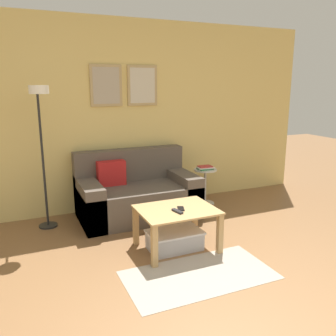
% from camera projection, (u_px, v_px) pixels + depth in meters
% --- Properties ---
extents(wall_back, '(5.60, 0.09, 2.55)m').
position_uv_depth(wall_back, '(128.00, 116.00, 4.87)').
color(wall_back, '#DDC472').
rests_on(wall_back, ground_plane).
extents(area_rug, '(1.37, 0.72, 0.01)m').
position_uv_depth(area_rug, '(199.00, 275.00, 3.25)').
color(area_rug, '#A39989').
rests_on(area_rug, ground_plane).
extents(couch, '(1.51, 0.86, 0.85)m').
position_uv_depth(couch, '(136.00, 194.00, 4.68)').
color(couch, brown).
rests_on(couch, ground_plane).
extents(coffee_table, '(0.80, 0.63, 0.44)m').
position_uv_depth(coffee_table, '(177.00, 217.00, 3.71)').
color(coffee_table, tan).
rests_on(coffee_table, ground_plane).
extents(storage_bin, '(0.57, 0.35, 0.20)m').
position_uv_depth(storage_bin, '(175.00, 240.00, 3.75)').
color(storage_bin, '#B2B2B7').
rests_on(storage_bin, ground_plane).
extents(floor_lamp, '(0.22, 0.47, 1.69)m').
position_uv_depth(floor_lamp, '(41.00, 128.00, 3.95)').
color(floor_lamp, black).
rests_on(floor_lamp, ground_plane).
extents(side_table, '(0.33, 0.33, 0.52)m').
position_uv_depth(side_table, '(205.00, 183.00, 5.13)').
color(side_table, silver).
rests_on(side_table, ground_plane).
extents(book_stack, '(0.25, 0.16, 0.05)m').
position_uv_depth(book_stack, '(205.00, 168.00, 5.06)').
color(book_stack, '#387F4C').
rests_on(book_stack, side_table).
extents(remote_control, '(0.07, 0.15, 0.02)m').
position_uv_depth(remote_control, '(177.00, 211.00, 3.59)').
color(remote_control, '#232328').
rests_on(remote_control, coffee_table).
extents(cell_phone, '(0.11, 0.15, 0.01)m').
position_uv_depth(cell_phone, '(181.00, 209.00, 3.68)').
color(cell_phone, black).
rests_on(cell_phone, coffee_table).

